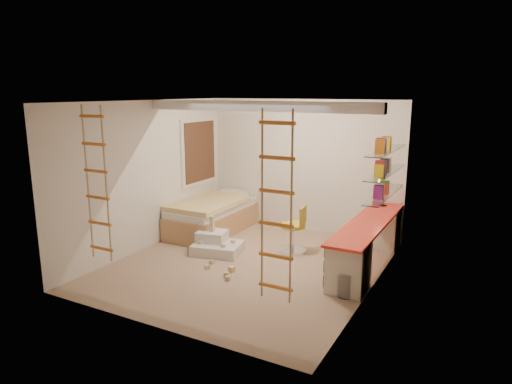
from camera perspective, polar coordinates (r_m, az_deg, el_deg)
The scene contains 15 objects.
floor at distance 7.48m, azimuth -1.10°, elevation -9.08°, with size 4.50×4.50×0.00m, color tan.
ceiling_beam at distance 7.22m, azimuth 0.00°, elevation 10.68°, with size 4.00×0.18×0.16m, color white.
window_frame at distance 9.36m, azimuth -7.20°, elevation 5.05°, with size 0.06×1.15×1.35m, color white.
window_blind at distance 9.33m, azimuth -7.00°, elevation 5.03°, with size 0.02×1.00×1.20m, color #4C2D1E.
rope_ladder_left at distance 6.54m, azimuth -19.28°, elevation 0.90°, with size 0.41×0.04×2.13m, color #C46C21, non-canonical shape.
rope_ladder_right at distance 4.93m, azimuth 2.56°, elevation -2.04°, with size 0.41×0.04×2.13m, color orange, non-canonical shape.
waste_bin at distance 6.49m, azimuth 11.21°, elevation -11.21°, with size 0.27×0.27×0.34m, color white.
desk at distance 7.50m, azimuth 13.79°, elevation -6.10°, with size 0.56×2.80×0.75m.
shelves at distance 7.46m, azimuth 15.89°, elevation 2.37°, with size 0.25×1.80×0.71m.
bed at distance 9.10m, azimuth -5.47°, elevation -2.97°, with size 1.02×2.00×0.69m.
task_lamp at distance 8.23m, azimuth 15.44°, elevation 0.74°, with size 0.14×0.36×0.57m.
swivel_chair at distance 7.96m, azimuth 4.79°, elevation -5.42°, with size 0.55×0.55×0.83m.
play_platform at distance 8.01m, azimuth -5.01°, elevation -6.57°, with size 0.92×0.79×0.36m.
toy_blocks at distance 7.59m, azimuth -4.89°, elevation -7.01°, with size 1.08×1.11×0.63m.
books at distance 7.43m, azimuth 15.96°, elevation 3.42°, with size 0.14×0.70×0.92m.
Camera 1 is at (3.41, -6.06, 2.76)m, focal length 32.00 mm.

